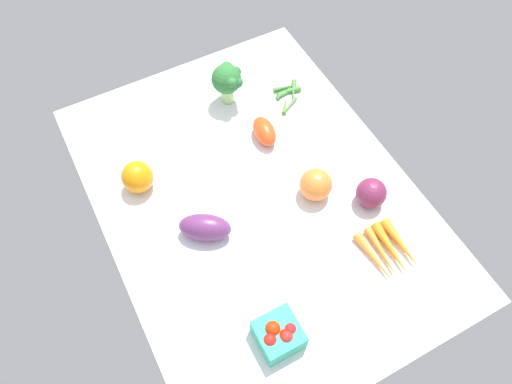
# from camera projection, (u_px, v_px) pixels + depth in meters

# --- Properties ---
(tablecloth) EXTENTS (1.04, 0.76, 0.02)m
(tablecloth) POSITION_uv_depth(u_px,v_px,m) (256.00, 198.00, 1.29)
(tablecloth) COLOR white
(tablecloth) RESTS_ON ground
(eggplant) EXTENTS (0.13, 0.14, 0.07)m
(eggplant) POSITION_uv_depth(u_px,v_px,m) (205.00, 227.00, 1.20)
(eggplant) COLOR #622D62
(eggplant) RESTS_ON tablecloth
(bell_pepper_orange) EXTENTS (0.09, 0.09, 0.09)m
(bell_pepper_orange) POSITION_uv_depth(u_px,v_px,m) (137.00, 177.00, 1.26)
(bell_pepper_orange) COLOR orange
(bell_pepper_orange) RESTS_ON tablecloth
(roma_tomato) EXTENTS (0.10, 0.06, 0.06)m
(roma_tomato) POSITION_uv_depth(u_px,v_px,m) (264.00, 131.00, 1.36)
(roma_tomato) COLOR #E6491C
(roma_tomato) RESTS_ON tablecloth
(carrot_bunch) EXTENTS (0.15, 0.11, 0.03)m
(carrot_bunch) POSITION_uv_depth(u_px,v_px,m) (389.00, 250.00, 1.19)
(carrot_bunch) COLOR orange
(carrot_bunch) RESTS_ON tablecloth
(berry_basket) EXTENTS (0.09, 0.09, 0.07)m
(berry_basket) POSITION_uv_depth(u_px,v_px,m) (279.00, 334.00, 1.06)
(berry_basket) COLOR teal
(berry_basket) RESTS_ON tablecloth
(heirloom_tomato_orange) EXTENTS (0.08, 0.08, 0.08)m
(heirloom_tomato_orange) POSITION_uv_depth(u_px,v_px,m) (316.00, 184.00, 1.25)
(heirloom_tomato_orange) COLOR orange
(heirloom_tomato_orange) RESTS_ON tablecloth
(broccoli_head) EXTENTS (0.10, 0.09, 0.13)m
(broccoli_head) POSITION_uv_depth(u_px,v_px,m) (227.00, 79.00, 1.39)
(broccoli_head) COLOR #A4CB7D
(broccoli_head) RESTS_ON tablecloth
(okra_pile) EXTENTS (0.11, 0.13, 0.02)m
(okra_pile) POSITION_uv_depth(u_px,v_px,m) (288.00, 94.00, 1.46)
(okra_pile) COLOR #468B38
(okra_pile) RESTS_ON tablecloth
(red_onion_near_basket) EXTENTS (0.08, 0.08, 0.08)m
(red_onion_near_basket) POSITION_uv_depth(u_px,v_px,m) (371.00, 193.00, 1.24)
(red_onion_near_basket) COLOR #702445
(red_onion_near_basket) RESTS_ON tablecloth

